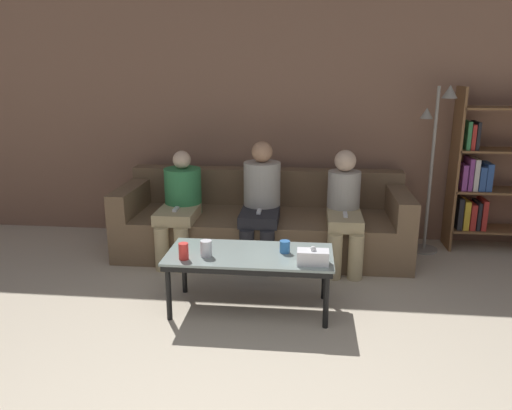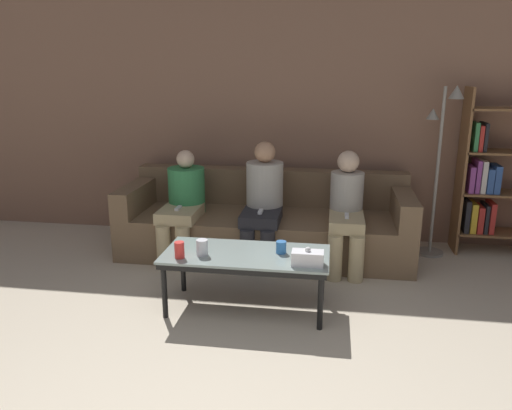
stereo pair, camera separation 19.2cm
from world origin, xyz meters
The scene contains 12 objects.
wall_back centered at (0.00, 3.51, 1.30)m, with size 12.00×0.06×2.60m.
couch centered at (0.00, 2.95, 0.28)m, with size 2.75×0.96×0.77m.
coffee_table centered at (0.02, 1.72, 0.40)m, with size 1.22×0.56×0.45m.
cup_near_left centered at (-0.44, 1.55, 0.51)m, with size 0.07×0.07×0.12m.
cup_near_right centered at (-0.29, 1.63, 0.51)m, with size 0.08×0.08×0.12m.
cup_far_center centered at (0.27, 1.76, 0.49)m, with size 0.08×0.08×0.09m.
tissue_box centered at (0.48, 1.56, 0.50)m, with size 0.22×0.12×0.13m.
bookshelf centered at (2.18, 3.28, 0.73)m, with size 0.92×0.32×1.59m.
standing_lamp centered at (1.62, 3.13, 0.99)m, with size 0.31×0.26×1.61m.
seated_person_left_end centered at (-0.76, 2.73, 0.54)m, with size 0.35×0.71×1.01m.
seated_person_mid_left centered at (0.00, 2.74, 0.59)m, with size 0.35×0.70×1.11m.
seated_person_mid_right centered at (0.76, 2.71, 0.55)m, with size 0.31×0.71×1.04m.
Camera 1 is at (0.42, -1.70, 1.77)m, focal length 35.00 mm.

